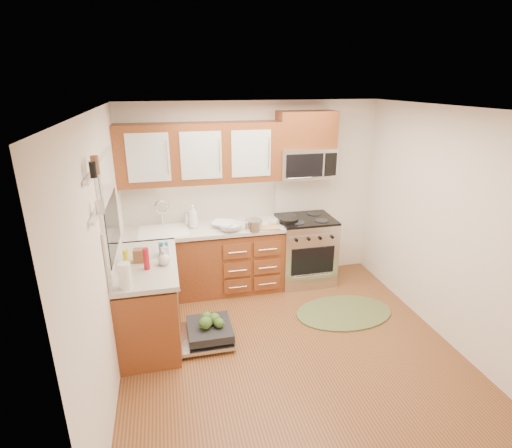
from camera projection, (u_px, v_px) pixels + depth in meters
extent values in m
plane|color=#5E2E1B|center=(288.00, 346.00, 4.37)|extent=(3.50, 3.50, 0.00)
plane|color=white|center=(296.00, 109.00, 3.52)|extent=(3.50, 3.50, 0.00)
cube|color=white|center=(253.00, 194.00, 5.55)|extent=(3.50, 0.04, 2.50)
cube|color=white|center=(383.00, 349.00, 2.34)|extent=(3.50, 0.04, 2.50)
cube|color=white|center=(105.00, 257.00, 3.57)|extent=(0.04, 3.50, 2.50)
cube|color=white|center=(446.00, 226.00, 4.31)|extent=(0.04, 3.50, 2.50)
cube|color=#5F2515|center=(206.00, 262.00, 5.40)|extent=(2.05, 0.60, 0.85)
cube|color=#5F2515|center=(149.00, 303.00, 4.40)|extent=(0.60, 1.25, 0.85)
cube|color=beige|center=(204.00, 229.00, 5.23)|extent=(2.07, 0.64, 0.05)
cube|color=beige|center=(146.00, 264.00, 4.24)|extent=(0.64, 1.27, 0.05)
cube|color=beige|center=(201.00, 200.00, 5.39)|extent=(2.05, 0.02, 0.57)
cube|color=beige|center=(114.00, 239.00, 4.07)|extent=(0.02, 1.25, 0.57)
cube|color=#5F2515|center=(306.00, 129.00, 5.23)|extent=(0.76, 0.35, 0.47)
cube|color=white|center=(108.00, 175.00, 3.82)|extent=(0.02, 0.96, 0.40)
cube|color=white|center=(90.00, 178.00, 2.99)|extent=(0.04, 0.40, 0.03)
cube|color=white|center=(96.00, 216.00, 3.09)|extent=(0.04, 0.40, 0.03)
cylinder|color=black|center=(289.00, 220.00, 5.36)|extent=(0.32, 0.32, 0.05)
cylinder|color=silver|center=(254.00, 225.00, 5.12)|extent=(0.25, 0.25, 0.13)
cube|color=#A6764C|center=(268.00, 228.00, 5.18)|extent=(0.30, 0.21, 0.02)
cylinder|color=silver|center=(188.00, 219.00, 5.30)|extent=(0.11, 0.11, 0.16)
cylinder|color=white|center=(125.00, 276.00, 3.65)|extent=(0.13, 0.13, 0.25)
cylinder|color=yellow|center=(127.00, 259.00, 4.06)|extent=(0.07, 0.07, 0.19)
cylinder|color=#AD0E1C|center=(146.00, 259.00, 4.03)|extent=(0.06, 0.06, 0.23)
cube|color=brown|center=(141.00, 255.00, 4.21)|extent=(0.15, 0.11, 0.14)
cube|color=#276CB8|center=(164.00, 249.00, 4.37)|extent=(0.10, 0.08, 0.15)
imported|color=#999999|center=(223.00, 224.00, 5.24)|extent=(0.36, 0.36, 0.07)
imported|color=#999999|center=(230.00, 227.00, 5.10)|extent=(0.38, 0.38, 0.09)
imported|color=#999999|center=(274.00, 222.00, 5.29)|extent=(0.14, 0.14, 0.09)
imported|color=#999999|center=(193.00, 217.00, 5.16)|extent=(0.13, 0.13, 0.31)
imported|color=#999999|center=(163.00, 249.00, 4.34)|extent=(0.10, 0.10, 0.17)
imported|color=#999999|center=(164.00, 257.00, 4.14)|extent=(0.14, 0.14, 0.16)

